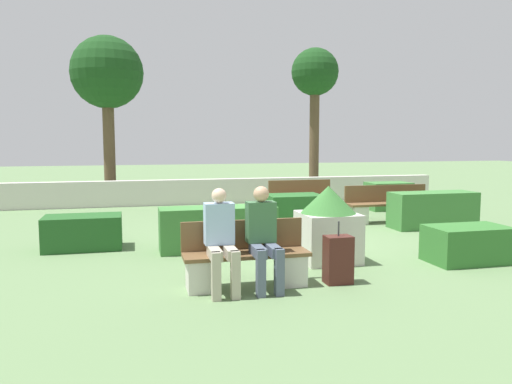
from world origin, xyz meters
The scene contains 17 objects.
ground_plane centered at (0.00, 0.00, 0.00)m, with size 60.00×60.00×0.00m, color #607F51.
perimeter_wall centered at (0.00, 5.81, 0.38)m, with size 13.78×0.30×0.75m.
bench_front centered at (-1.39, -2.87, 0.33)m, with size 1.68×0.49×0.87m.
bench_left_side centered at (3.06, 1.39, 0.35)m, with size 2.12×0.48×0.87m.
bench_right_side centered at (1.53, 3.28, 0.33)m, with size 1.74×0.49×0.87m.
person_seated_man centered at (-1.19, -3.00, 0.75)m, with size 0.38×0.63×1.35m.
person_seated_woman centered at (-1.75, -3.01, 0.74)m, with size 0.38×0.63×1.33m.
hedge_block_near_left centered at (2.34, -2.42, 0.29)m, with size 1.27×0.77×0.58m.
hedge_block_near_right centered at (0.65, 1.27, 0.37)m, with size 1.20×0.85×0.74m.
hedge_block_mid_left centered at (3.63, 0.49, 0.40)m, with size 1.92×0.68×0.79m.
hedge_block_mid_right centered at (-3.72, 0.08, 0.30)m, with size 1.34×0.76×0.60m.
hedge_block_far_left centered at (4.09, 3.32, 0.38)m, with size 1.17×0.75×0.76m.
hedge_block_far_right centered at (-1.38, -0.59, 0.39)m, with size 2.05×0.61×0.77m.
planter_corner_left centered at (0.20, -1.82, 0.61)m, with size 0.89×0.89×1.22m.
suitcase centered at (-0.14, -3.02, 0.33)m, with size 0.36×0.26×0.86m.
tree_leftmost centered at (-3.53, 7.41, 3.97)m, with size 2.26×2.26×5.18m.
tree_center_left centered at (3.37, 7.29, 4.06)m, with size 1.63×1.63×5.09m.
Camera 1 is at (-2.83, -9.20, 1.96)m, focal length 35.00 mm.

